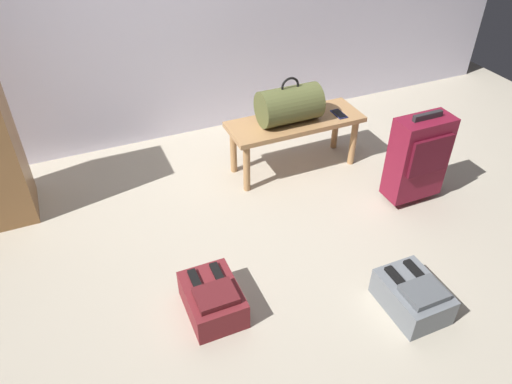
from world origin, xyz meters
name	(u,v)px	position (x,y,z in m)	size (l,w,h in m)	color
ground_plane	(274,241)	(0.00, 0.00, 0.00)	(6.60, 6.60, 0.00)	#B2A893
bench	(295,127)	(0.49, 0.71, 0.35)	(1.00, 0.36, 0.41)	#A87A4C
duffel_bag_olive	(289,105)	(0.44, 0.71, 0.54)	(0.44, 0.26, 0.34)	#51562D
cell_phone	(339,114)	(0.83, 0.65, 0.42)	(0.07, 0.14, 0.01)	#191E4C
suitcase_upright_burgundy	(418,157)	(1.07, 0.03, 0.35)	(0.38, 0.21, 0.67)	maroon
backpack_maroon	(213,299)	(-0.53, -0.37, 0.09)	(0.28, 0.38, 0.21)	maroon
backpack_grey	(413,296)	(0.46, -0.77, 0.09)	(0.28, 0.38, 0.21)	slate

